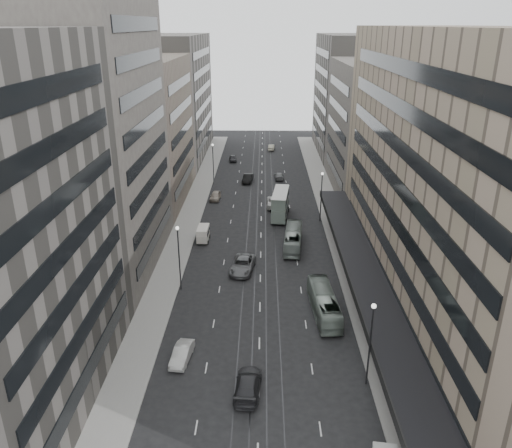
# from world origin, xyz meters

# --- Properties ---
(ground) EXTENTS (220.00, 220.00, 0.00)m
(ground) POSITION_xyz_m (0.00, 0.00, 0.00)
(ground) COLOR black
(ground) RESTS_ON ground
(sidewalk_right) EXTENTS (4.00, 125.00, 0.15)m
(sidewalk_right) POSITION_xyz_m (12.00, 37.50, 0.07)
(sidewalk_right) COLOR gray
(sidewalk_right) RESTS_ON ground
(sidewalk_left) EXTENTS (4.00, 125.00, 0.15)m
(sidewalk_left) POSITION_xyz_m (-12.00, 37.50, 0.07)
(sidewalk_left) COLOR gray
(sidewalk_left) RESTS_ON ground
(department_store) EXTENTS (19.20, 60.00, 30.00)m
(department_store) POSITION_xyz_m (21.45, 8.00, 14.95)
(department_store) COLOR gray
(department_store) RESTS_ON ground
(building_right_mid) EXTENTS (15.00, 28.00, 24.00)m
(building_right_mid) POSITION_xyz_m (21.50, 52.00, 12.00)
(building_right_mid) COLOR #4F4844
(building_right_mid) RESTS_ON ground
(building_right_far) EXTENTS (15.00, 32.00, 28.00)m
(building_right_far) POSITION_xyz_m (21.50, 82.00, 14.00)
(building_right_far) COLOR #67625C
(building_right_far) RESTS_ON ground
(building_left_b) EXTENTS (15.00, 26.00, 34.00)m
(building_left_b) POSITION_xyz_m (-21.50, 19.00, 17.00)
(building_left_b) COLOR #4F4844
(building_left_b) RESTS_ON ground
(building_left_c) EXTENTS (15.00, 28.00, 25.00)m
(building_left_c) POSITION_xyz_m (-21.50, 46.00, 12.50)
(building_left_c) COLOR #655D4F
(building_left_c) RESTS_ON ground
(building_left_d) EXTENTS (15.00, 38.00, 28.00)m
(building_left_d) POSITION_xyz_m (-21.50, 79.00, 14.00)
(building_left_d) COLOR #67625C
(building_left_d) RESTS_ON ground
(lamp_right_near) EXTENTS (0.44, 0.44, 8.32)m
(lamp_right_near) POSITION_xyz_m (9.70, -5.00, 5.20)
(lamp_right_near) COLOR #262628
(lamp_right_near) RESTS_ON ground
(lamp_right_far) EXTENTS (0.44, 0.44, 8.32)m
(lamp_right_far) POSITION_xyz_m (9.70, 35.00, 5.20)
(lamp_right_far) COLOR #262628
(lamp_right_far) RESTS_ON ground
(lamp_left_near) EXTENTS (0.44, 0.44, 8.32)m
(lamp_left_near) POSITION_xyz_m (-9.70, 12.00, 5.20)
(lamp_left_near) COLOR #262628
(lamp_left_near) RESTS_ON ground
(lamp_left_far) EXTENTS (0.44, 0.44, 8.32)m
(lamp_left_far) POSITION_xyz_m (-9.70, 55.00, 5.20)
(lamp_left_far) COLOR #262628
(lamp_left_far) RESTS_ON ground
(bus_near) EXTENTS (3.00, 10.03, 2.76)m
(bus_near) POSITION_xyz_m (7.14, 6.65, 1.38)
(bus_near) COLOR gray
(bus_near) RESTS_ON ground
(bus_far) EXTENTS (3.23, 9.99, 2.73)m
(bus_far) POSITION_xyz_m (4.68, 24.68, 1.37)
(bus_far) COLOR #919C95
(bus_far) RESTS_ON ground
(double_decker) EXTENTS (3.33, 8.55, 4.56)m
(double_decker) POSITION_xyz_m (3.16, 36.50, 2.46)
(double_decker) COLOR slate
(double_decker) RESTS_ON ground
(panel_van) EXTENTS (1.79, 3.57, 2.24)m
(panel_van) POSITION_xyz_m (-8.61, 26.60, 1.23)
(panel_van) COLOR beige
(panel_van) RESTS_ON ground
(sedan_1) EXTENTS (2.02, 4.47, 1.42)m
(sedan_1) POSITION_xyz_m (-7.44, -1.83, 0.71)
(sedan_1) COLOR beige
(sedan_1) RESTS_ON ground
(sedan_2) EXTENTS (3.62, 6.42, 1.69)m
(sedan_2) POSITION_xyz_m (-2.36, 17.03, 0.85)
(sedan_2) COLOR slate
(sedan_2) RESTS_ON ground
(sedan_3) EXTENTS (2.64, 5.64, 1.59)m
(sedan_3) POSITION_xyz_m (-0.94, -6.23, 0.80)
(sedan_3) COLOR #27272A
(sedan_3) RESTS_ON ground
(sedan_4) EXTENTS (2.01, 4.44, 1.48)m
(sedan_4) POSITION_xyz_m (-8.50, 45.52, 0.74)
(sedan_4) COLOR #A59789
(sedan_4) RESTS_ON ground
(sedan_5) EXTENTS (2.32, 5.15, 1.64)m
(sedan_5) POSITION_xyz_m (-2.87, 56.55, 0.82)
(sedan_5) COLOR black
(sedan_5) RESTS_ON ground
(sedan_6) EXTENTS (2.97, 6.26, 1.72)m
(sedan_6) POSITION_xyz_m (2.42, 42.09, 0.86)
(sedan_6) COLOR silver
(sedan_6) RESTS_ON ground
(sedan_7) EXTENTS (2.01, 4.61, 1.32)m
(sedan_7) POSITION_xyz_m (3.58, 58.96, 0.66)
(sedan_7) COLOR slate
(sedan_7) RESTS_ON ground
(sedan_8) EXTENTS (2.11, 4.32, 1.42)m
(sedan_8) POSITION_xyz_m (-6.90, 73.20, 0.71)
(sedan_8) COLOR #262628
(sedan_8) RESTS_ON ground
(sedan_9) EXTENTS (1.77, 4.37, 1.41)m
(sedan_9) POSITION_xyz_m (2.37, 84.85, 0.70)
(sedan_9) COLOR beige
(sedan_9) RESTS_ON ground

